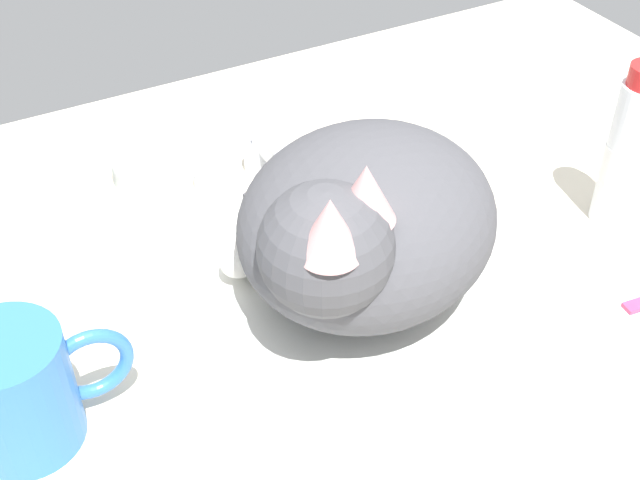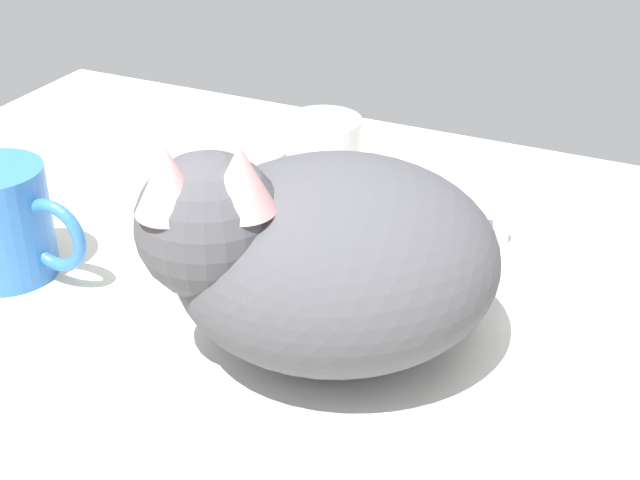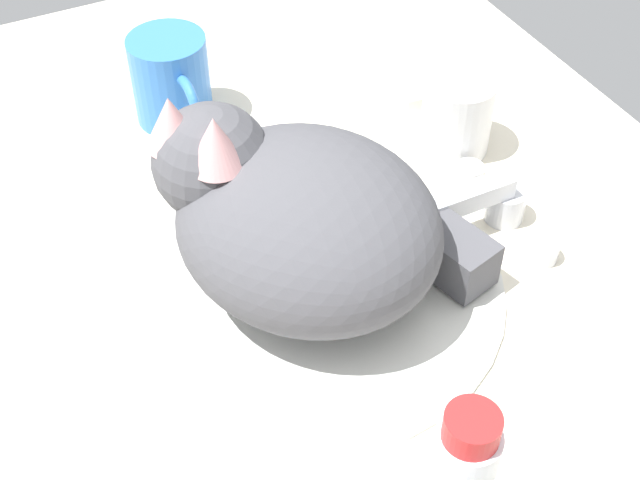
# 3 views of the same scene
# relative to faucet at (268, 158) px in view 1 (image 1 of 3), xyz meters

# --- Properties ---
(ground_plane) EXTENTS (1.10, 0.83, 0.03)m
(ground_plane) POSITION_rel_faucet_xyz_m (0.00, -0.19, -0.04)
(ground_plane) COLOR silver
(sink_basin) EXTENTS (0.33, 0.33, 0.01)m
(sink_basin) POSITION_rel_faucet_xyz_m (0.00, -0.19, -0.02)
(sink_basin) COLOR silver
(sink_basin) RESTS_ON ground_plane
(faucet) EXTENTS (0.15, 0.11, 0.05)m
(faucet) POSITION_rel_faucet_xyz_m (0.00, 0.00, 0.00)
(faucet) COLOR silver
(faucet) RESTS_ON ground_plane
(cat) EXTENTS (0.29, 0.29, 0.17)m
(cat) POSITION_rel_faucet_xyz_m (-0.01, -0.19, 0.06)
(cat) COLOR #4C4C51
(cat) RESTS_ON sink_basin
(coffee_mug) EXTENTS (0.12, 0.08, 0.09)m
(coffee_mug) POSITION_rel_faucet_xyz_m (-0.28, -0.20, 0.02)
(coffee_mug) COLOR #3372C6
(coffee_mug) RESTS_ON ground_plane
(rinse_cup) EXTENTS (0.07, 0.07, 0.08)m
(rinse_cup) POSITION_rel_faucet_xyz_m (-0.11, 0.03, 0.02)
(rinse_cup) COLOR white
(rinse_cup) RESTS_ON ground_plane
(soap_dish) EXTENTS (0.09, 0.06, 0.01)m
(soap_dish) POSITION_rel_faucet_xyz_m (-0.19, 0.03, -0.02)
(soap_dish) COLOR white
(soap_dish) RESTS_ON ground_plane
(soap_bar) EXTENTS (0.08, 0.05, 0.02)m
(soap_bar) POSITION_rel_faucet_xyz_m (-0.19, 0.03, 0.00)
(soap_bar) COLOR silver
(soap_bar) RESTS_ON soap_dish
(toothpaste_bottle) EXTENTS (0.04, 0.04, 0.16)m
(toothpaste_bottle) POSITION_rel_faucet_xyz_m (0.25, -0.21, 0.05)
(toothpaste_bottle) COLOR white
(toothpaste_bottle) RESTS_ON ground_plane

